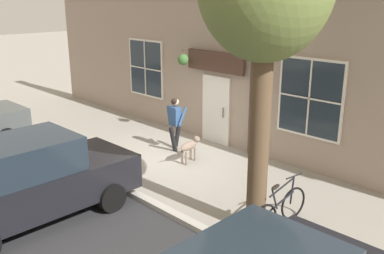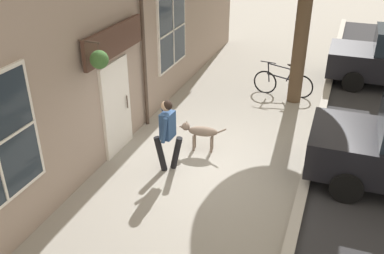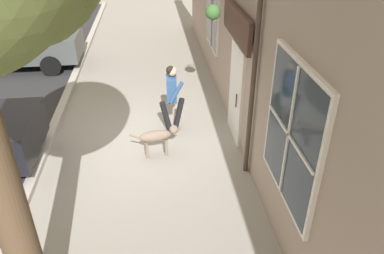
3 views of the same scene
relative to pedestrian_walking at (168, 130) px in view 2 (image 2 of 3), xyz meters
The scene contains 5 objects.
ground_plane 1.30m from the pedestrian_walking, 27.20° to the left, with size 90.00×90.00×0.00m, color gray.
storefront_facade 2.11m from the pedestrian_walking, 165.50° to the left, with size 0.95×18.00×4.63m.
pedestrian_walking is the anchor object (origin of this frame).
dog_on_leash 1.16m from the pedestrian_walking, 69.97° to the left, with size 1.07×0.36×0.68m.
leaning_bicycle 5.05m from the pedestrian_walking, 71.83° to the left, with size 1.74×0.16×1.00m.
Camera 2 is at (2.35, -7.38, 5.06)m, focal length 40.00 mm.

